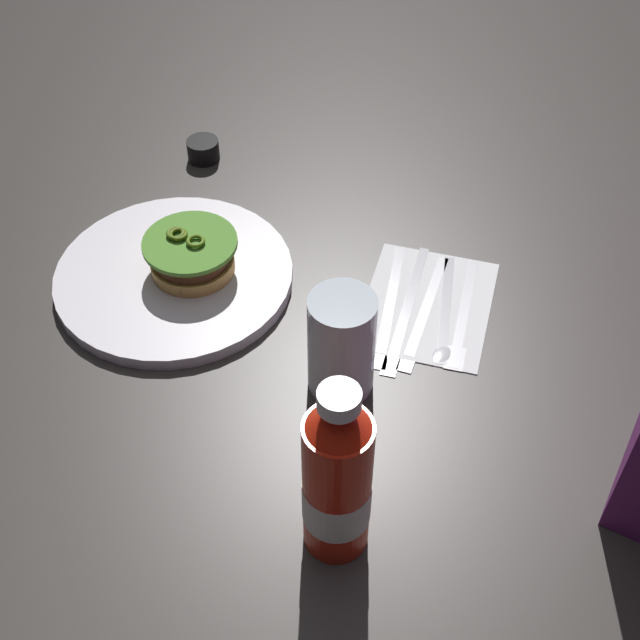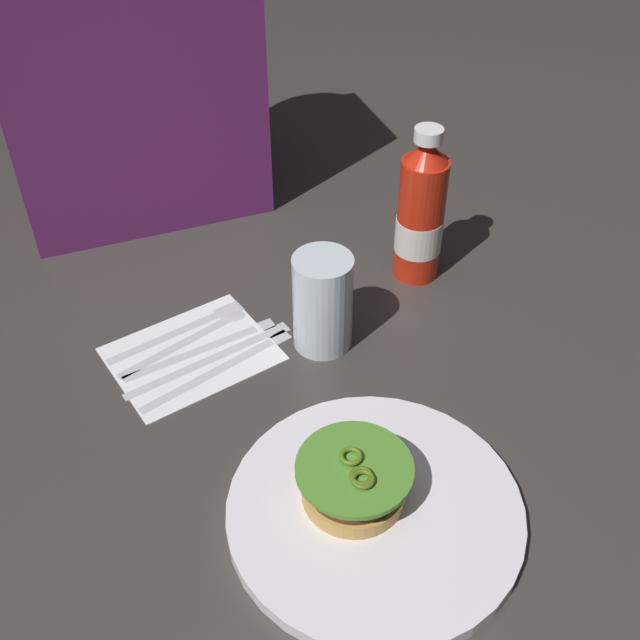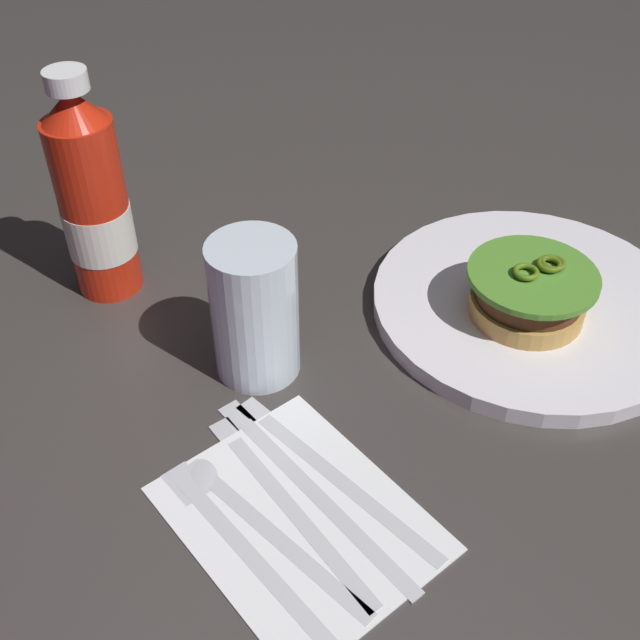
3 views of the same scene
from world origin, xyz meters
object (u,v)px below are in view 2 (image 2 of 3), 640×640
(butter_knife, at_px, (227,363))
(burger_sandwich, at_px, (357,480))
(napkin, at_px, (192,353))
(table_knife, at_px, (211,344))
(ketchup_bottle, at_px, (420,215))
(steak_knife, at_px, (220,353))
(dinner_plate, at_px, (375,511))
(fork_utensil, at_px, (188,325))
(water_glass, at_px, (323,302))
(diner_person, at_px, (121,41))
(spoon_utensil, at_px, (203,331))

(butter_knife, bearing_deg, burger_sandwich, -74.26)
(napkin, relative_size, table_knife, 0.94)
(ketchup_bottle, xyz_separation_m, steak_knife, (-0.30, -0.07, -0.09))
(dinner_plate, relative_size, steak_knife, 1.34)
(fork_utensil, bearing_deg, water_glass, -29.02)
(fork_utensil, bearing_deg, ketchup_bottle, 0.43)
(ketchup_bottle, relative_size, napkin, 1.15)
(burger_sandwich, distance_m, diner_person, 0.68)
(water_glass, bearing_deg, fork_utensil, 150.98)
(dinner_plate, bearing_deg, steak_knife, 106.58)
(burger_sandwich, xyz_separation_m, steak_knife, (-0.07, 0.26, -0.03))
(ketchup_bottle, bearing_deg, napkin, -171.20)
(fork_utensil, bearing_deg, steak_knife, -69.39)
(table_knife, distance_m, fork_utensil, 0.05)
(table_knife, bearing_deg, water_glass, -16.59)
(ketchup_bottle, relative_size, butter_knife, 1.07)
(ketchup_bottle, height_order, fork_utensil, ketchup_bottle)
(burger_sandwich, height_order, water_glass, water_glass)
(dinner_plate, bearing_deg, spoon_utensil, 105.86)
(ketchup_bottle, relative_size, diner_person, 0.37)
(napkin, bearing_deg, water_glass, -12.48)
(fork_utensil, bearing_deg, table_knife, -68.20)
(steak_knife, bearing_deg, dinner_plate, -73.42)
(water_glass, height_order, table_knife, water_glass)
(steak_knife, xyz_separation_m, table_knife, (-0.01, 0.02, 0.00))
(table_knife, bearing_deg, butter_knife, -75.73)
(water_glass, height_order, steak_knife, water_glass)
(butter_knife, bearing_deg, spoon_utensil, 101.22)
(water_glass, xyz_separation_m, fork_utensil, (-0.15, 0.08, -0.06))
(dinner_plate, relative_size, butter_knife, 1.44)
(steak_knife, bearing_deg, spoon_utensil, 101.52)
(dinner_plate, xyz_separation_m, ketchup_bottle, (0.21, 0.34, 0.09))
(water_glass, bearing_deg, table_knife, 163.41)
(steak_knife, height_order, table_knife, same)
(water_glass, distance_m, steak_knife, 0.14)
(burger_sandwich, height_order, fork_utensil, burger_sandwich)
(ketchup_bottle, height_order, spoon_utensil, ketchup_bottle)
(napkin, distance_m, diner_person, 0.44)
(ketchup_bottle, xyz_separation_m, spoon_utensil, (-0.31, -0.02, -0.09))
(ketchup_bottle, distance_m, diner_person, 0.47)
(napkin, distance_m, table_knife, 0.03)
(table_knife, relative_size, spoon_utensil, 1.12)
(dinner_plate, distance_m, diner_person, 0.71)
(butter_knife, bearing_deg, dinner_plate, -72.96)
(table_knife, relative_size, diner_person, 0.34)
(burger_sandwich, xyz_separation_m, diner_person, (-0.08, 0.64, 0.21))
(butter_knife, xyz_separation_m, table_knife, (-0.01, 0.04, 0.00))
(water_glass, relative_size, butter_knife, 0.62)
(water_glass, bearing_deg, diner_person, 108.91)
(diner_person, bearing_deg, burger_sandwich, -82.69)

